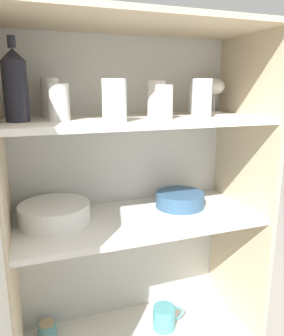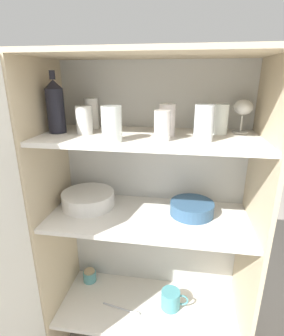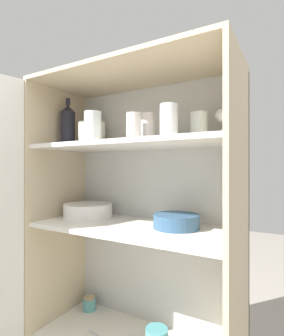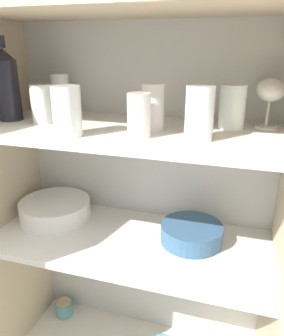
{
  "view_description": "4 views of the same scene",
  "coord_description": "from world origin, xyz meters",
  "px_view_note": "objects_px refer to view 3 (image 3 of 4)",
  "views": [
    {
      "loc": [
        -0.38,
        -0.91,
        1.3
      ],
      "look_at": [
        0.01,
        0.18,
        1.01
      ],
      "focal_mm": 35.0,
      "sensor_mm": 36.0,
      "label": 1
    },
    {
      "loc": [
        0.14,
        -0.86,
        1.42
      ],
      "look_at": [
        -0.03,
        0.23,
        1.04
      ],
      "focal_mm": 28.0,
      "sensor_mm": 36.0,
      "label": 2
    },
    {
      "loc": [
        0.63,
        -0.81,
        1.08
      ],
      "look_at": [
        0.04,
        0.21,
        1.08
      ],
      "focal_mm": 28.0,
      "sensor_mm": 36.0,
      "label": 3
    },
    {
      "loc": [
        0.32,
        -0.68,
        1.42
      ],
      "look_at": [
        0.05,
        0.19,
        1.08
      ],
      "focal_mm": 35.0,
      "sensor_mm": 36.0,
      "label": 4
    }
  ],
  "objects_px": {
    "plate_stack_white": "(88,210)",
    "storage_jar": "(89,303)",
    "wine_bottle": "(68,125)",
    "mixing_bowl_large": "(176,221)"
  },
  "relations": [
    {
      "from": "wine_bottle",
      "to": "storage_jar",
      "type": "xyz_separation_m",
      "value": [
        0.04,
        0.13,
        -0.99
      ]
    },
    {
      "from": "plate_stack_white",
      "to": "storage_jar",
      "type": "xyz_separation_m",
      "value": [
        -0.06,
        0.08,
        -0.54
      ]
    },
    {
      "from": "wine_bottle",
      "to": "plate_stack_white",
      "type": "distance_m",
      "value": 0.46
    },
    {
      "from": "wine_bottle",
      "to": "mixing_bowl_large",
      "type": "distance_m",
      "value": 0.75
    },
    {
      "from": "wine_bottle",
      "to": "plate_stack_white",
      "type": "relative_size",
      "value": 1.0
    },
    {
      "from": "storage_jar",
      "to": "plate_stack_white",
      "type": "bearing_deg",
      "value": -52.86
    },
    {
      "from": "mixing_bowl_large",
      "to": "plate_stack_white",
      "type": "bearing_deg",
      "value": 179.5
    },
    {
      "from": "wine_bottle",
      "to": "storage_jar",
      "type": "relative_size",
      "value": 3.38
    },
    {
      "from": "plate_stack_white",
      "to": "storage_jar",
      "type": "height_order",
      "value": "plate_stack_white"
    },
    {
      "from": "plate_stack_white",
      "to": "wine_bottle",
      "type": "bearing_deg",
      "value": -151.19
    }
  ]
}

